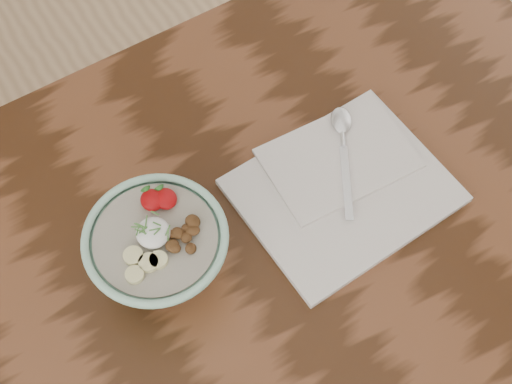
# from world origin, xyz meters

# --- Properties ---
(table) EXTENTS (1.60, 0.90, 0.75)m
(table) POSITION_xyz_m (0.00, 0.00, 0.66)
(table) COLOR #381E0E
(table) RESTS_ON ground
(breakfast_bowl) EXTENTS (0.18, 0.18, 0.12)m
(breakfast_bowl) POSITION_xyz_m (0.08, 0.08, 0.81)
(breakfast_bowl) COLOR #9CD2B6
(breakfast_bowl) RESTS_ON table
(napkin) EXTENTS (0.29, 0.24, 0.02)m
(napkin) POSITION_xyz_m (0.36, 0.06, 0.76)
(napkin) COLOR silver
(napkin) RESTS_ON table
(spoon) EXTENTS (0.12, 0.17, 0.01)m
(spoon) POSITION_xyz_m (0.40, 0.12, 0.77)
(spoon) COLOR silver
(spoon) RESTS_ON napkin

